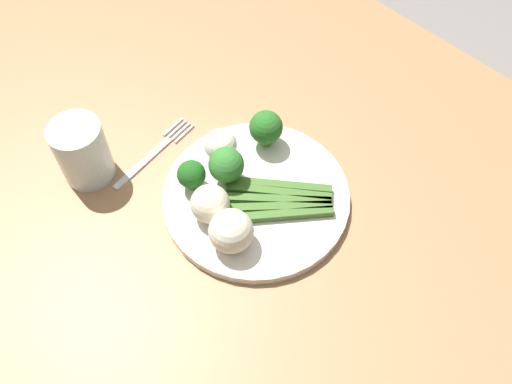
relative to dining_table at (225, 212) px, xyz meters
name	(u,v)px	position (x,y,z in m)	size (l,w,h in m)	color
ground_plane	(237,342)	(0.00, 0.00, -0.65)	(6.00, 6.00, 0.02)	gray
dining_table	(225,212)	(0.00, 0.00, 0.00)	(1.45, 1.01, 0.73)	#9E754C
plate	(256,197)	(0.06, 0.01, 0.10)	(0.27, 0.27, 0.01)	silver
asparagus_bundle	(279,200)	(0.09, 0.03, 0.11)	(0.15, 0.15, 0.01)	#3D6626
broccoli_left	(227,165)	(0.01, 0.00, 0.14)	(0.05, 0.05, 0.06)	#609E3D
broccoli_near_center	(268,129)	(0.00, 0.09, 0.14)	(0.05, 0.05, 0.06)	#568E33
broccoli_outer_edge	(191,175)	(-0.01, -0.04, 0.13)	(0.04, 0.04, 0.05)	#4C7F2B
cauliflower_mid	(231,231)	(0.09, -0.06, 0.13)	(0.06, 0.06, 0.06)	silver
cauliflower_back_right	(220,145)	(-0.03, 0.02, 0.13)	(0.05, 0.05, 0.05)	white
cauliflower_near_fork	(210,204)	(0.04, -0.06, 0.13)	(0.06, 0.06, 0.06)	beige
fork	(154,153)	(-0.11, -0.04, 0.09)	(0.05, 0.17, 0.00)	silver
water_glass	(82,152)	(-0.15, -0.14, 0.14)	(0.08, 0.08, 0.10)	silver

